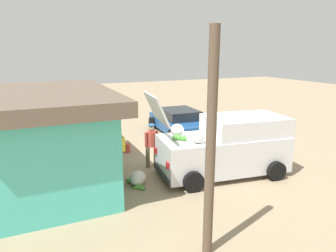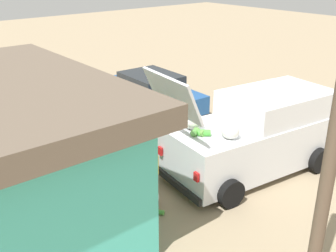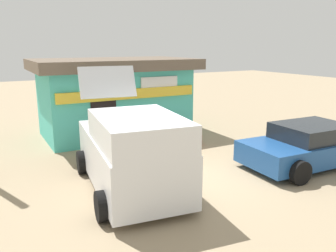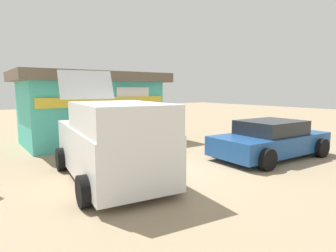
{
  "view_description": "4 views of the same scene",
  "coord_description": "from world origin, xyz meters",
  "px_view_note": "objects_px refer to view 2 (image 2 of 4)",
  "views": [
    {
      "loc": [
        -9.68,
        5.87,
        4.17
      ],
      "look_at": [
        0.93,
        1.04,
        1.26
      ],
      "focal_mm": 32.21,
      "sensor_mm": 36.0,
      "label": 1
    },
    {
      "loc": [
        -7.23,
        7.59,
        5.06
      ],
      "look_at": [
        0.36,
        1.21,
        0.94
      ],
      "focal_mm": 43.21,
      "sensor_mm": 36.0,
      "label": 2
    },
    {
      "loc": [
        -4.69,
        -7.59,
        3.54
      ],
      "look_at": [
        0.23,
        1.25,
        1.16
      ],
      "focal_mm": 37.14,
      "sensor_mm": 36.0,
      "label": 3
    },
    {
      "loc": [
        -4.56,
        -6.52,
        2.31
      ],
      "look_at": [
        0.81,
        0.74,
        1.13
      ],
      "focal_mm": 30.4,
      "sensor_mm": 36.0,
      "label": 4
    }
  ],
  "objects_px": {
    "vendor_standing": "(148,138)",
    "parked_sedan": "(151,92)",
    "unloaded_banana_pile": "(147,197)",
    "delivery_van": "(255,134)",
    "storefront_bar": "(10,154)",
    "paint_bucket": "(96,143)",
    "customer_bending": "(198,164)"
  },
  "relations": [
    {
      "from": "unloaded_banana_pile",
      "to": "parked_sedan",
      "type": "bearing_deg",
      "value": -38.67
    },
    {
      "from": "storefront_bar",
      "to": "vendor_standing",
      "type": "bearing_deg",
      "value": -89.77
    },
    {
      "from": "parked_sedan",
      "to": "customer_bending",
      "type": "height_order",
      "value": "customer_bending"
    },
    {
      "from": "unloaded_banana_pile",
      "to": "paint_bucket",
      "type": "height_order",
      "value": "unloaded_banana_pile"
    },
    {
      "from": "storefront_bar",
      "to": "vendor_standing",
      "type": "relative_size",
      "value": 3.83
    },
    {
      "from": "storefront_bar",
      "to": "unloaded_banana_pile",
      "type": "relative_size",
      "value": 6.05
    },
    {
      "from": "storefront_bar",
      "to": "parked_sedan",
      "type": "bearing_deg",
      "value": -59.38
    },
    {
      "from": "delivery_van",
      "to": "vendor_standing",
      "type": "distance_m",
      "value": 2.7
    },
    {
      "from": "delivery_van",
      "to": "unloaded_banana_pile",
      "type": "bearing_deg",
      "value": 82.3
    },
    {
      "from": "storefront_bar",
      "to": "customer_bending",
      "type": "distance_m",
      "value": 3.94
    },
    {
      "from": "parked_sedan",
      "to": "paint_bucket",
      "type": "relative_size",
      "value": 12.08
    },
    {
      "from": "delivery_van",
      "to": "paint_bucket",
      "type": "relative_size",
      "value": 13.68
    },
    {
      "from": "parked_sedan",
      "to": "paint_bucket",
      "type": "distance_m",
      "value": 3.84
    },
    {
      "from": "storefront_bar",
      "to": "delivery_van",
      "type": "height_order",
      "value": "storefront_bar"
    },
    {
      "from": "unloaded_banana_pile",
      "to": "delivery_van",
      "type": "bearing_deg",
      "value": -97.7
    },
    {
      "from": "storefront_bar",
      "to": "vendor_standing",
      "type": "xyz_separation_m",
      "value": [
        0.01,
        -3.36,
        -0.65
      ]
    },
    {
      "from": "storefront_bar",
      "to": "paint_bucket",
      "type": "xyz_separation_m",
      "value": [
        1.99,
        -2.99,
        -1.38
      ]
    },
    {
      "from": "vendor_standing",
      "to": "storefront_bar",
      "type": "bearing_deg",
      "value": 90.23
    },
    {
      "from": "storefront_bar",
      "to": "unloaded_banana_pile",
      "type": "height_order",
      "value": "storefront_bar"
    },
    {
      "from": "customer_bending",
      "to": "unloaded_banana_pile",
      "type": "height_order",
      "value": "customer_bending"
    },
    {
      "from": "delivery_van",
      "to": "unloaded_banana_pile",
      "type": "xyz_separation_m",
      "value": [
        0.42,
        3.12,
        -0.79
      ]
    },
    {
      "from": "delivery_van",
      "to": "paint_bucket",
      "type": "bearing_deg",
      "value": 34.39
    },
    {
      "from": "paint_bucket",
      "to": "storefront_bar",
      "type": "bearing_deg",
      "value": 123.61
    },
    {
      "from": "vendor_standing",
      "to": "paint_bucket",
      "type": "bearing_deg",
      "value": 10.48
    },
    {
      "from": "delivery_van",
      "to": "vendor_standing",
      "type": "xyz_separation_m",
      "value": [
        1.67,
        2.13,
        -0.08
      ]
    },
    {
      "from": "delivery_van",
      "to": "unloaded_banana_pile",
      "type": "height_order",
      "value": "delivery_van"
    },
    {
      "from": "vendor_standing",
      "to": "delivery_van",
      "type": "bearing_deg",
      "value": -128.07
    },
    {
      "from": "storefront_bar",
      "to": "delivery_van",
      "type": "distance_m",
      "value": 5.76
    },
    {
      "from": "vendor_standing",
      "to": "parked_sedan",
      "type": "bearing_deg",
      "value": -38.72
    },
    {
      "from": "storefront_bar",
      "to": "customer_bending",
      "type": "xyz_separation_m",
      "value": [
        -1.66,
        -3.5,
        -0.73
      ]
    },
    {
      "from": "vendor_standing",
      "to": "unloaded_banana_pile",
      "type": "height_order",
      "value": "vendor_standing"
    },
    {
      "from": "storefront_bar",
      "to": "delivery_van",
      "type": "relative_size",
      "value": 1.25
    }
  ]
}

